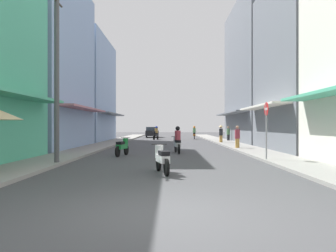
{
  "coord_description": "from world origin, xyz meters",
  "views": [
    {
      "loc": [
        0.13,
        -5.98,
        1.6
      ],
      "look_at": [
        -0.07,
        20.13,
        1.59
      ],
      "focal_mm": 34.8,
      "sensor_mm": 36.0,
      "label": 1
    }
  ],
  "objects_px": {
    "motorbike_black": "(156,134)",
    "pedestrian_crossing": "(228,134)",
    "motorbike_white": "(162,158)",
    "parked_car": "(152,132)",
    "motorbike_silver": "(177,141)",
    "street_sign_no_entry": "(266,123)",
    "pedestrian_foreground": "(237,138)",
    "pedestrian_midway": "(221,133)",
    "motorbike_orange": "(194,133)",
    "motorbike_green": "(122,146)",
    "utility_pole": "(57,74)"
  },
  "relations": [
    {
      "from": "motorbike_black",
      "to": "pedestrian_crossing",
      "type": "distance_m",
      "value": 8.72
    },
    {
      "from": "motorbike_white",
      "to": "parked_car",
      "type": "height_order",
      "value": "parked_car"
    },
    {
      "from": "motorbike_silver",
      "to": "street_sign_no_entry",
      "type": "bearing_deg",
      "value": -49.71
    },
    {
      "from": "motorbike_black",
      "to": "motorbike_white",
      "type": "xyz_separation_m",
      "value": [
        1.39,
        -26.48,
        -0.2
      ]
    },
    {
      "from": "pedestrian_foreground",
      "to": "pedestrian_crossing",
      "type": "bearing_deg",
      "value": 82.96
    },
    {
      "from": "motorbike_black",
      "to": "pedestrian_midway",
      "type": "height_order",
      "value": "pedestrian_midway"
    },
    {
      "from": "pedestrian_crossing",
      "to": "motorbike_silver",
      "type": "bearing_deg",
      "value": -111.33
    },
    {
      "from": "motorbike_silver",
      "to": "street_sign_no_entry",
      "type": "height_order",
      "value": "street_sign_no_entry"
    },
    {
      "from": "motorbike_orange",
      "to": "parked_car",
      "type": "height_order",
      "value": "motorbike_orange"
    },
    {
      "from": "motorbike_orange",
      "to": "motorbike_green",
      "type": "xyz_separation_m",
      "value": [
        -5.43,
        -21.92,
        -0.2
      ]
    },
    {
      "from": "parked_car",
      "to": "pedestrian_midway",
      "type": "xyz_separation_m",
      "value": [
        7.13,
        -15.44,
        0.2
      ]
    },
    {
      "from": "motorbike_green",
      "to": "motorbike_white",
      "type": "relative_size",
      "value": 1.0
    },
    {
      "from": "motorbike_green",
      "to": "pedestrian_foreground",
      "type": "distance_m",
      "value": 8.46
    },
    {
      "from": "motorbike_orange",
      "to": "pedestrian_crossing",
      "type": "distance_m",
      "value": 6.79
    },
    {
      "from": "motorbike_black",
      "to": "street_sign_no_entry",
      "type": "bearing_deg",
      "value": -75.51
    },
    {
      "from": "motorbike_silver",
      "to": "motorbike_white",
      "type": "bearing_deg",
      "value": -94.84
    },
    {
      "from": "motorbike_orange",
      "to": "motorbike_black",
      "type": "relative_size",
      "value": 1.03
    },
    {
      "from": "motorbike_silver",
      "to": "motorbike_black",
      "type": "height_order",
      "value": "same"
    },
    {
      "from": "pedestrian_foreground",
      "to": "pedestrian_crossing",
      "type": "height_order",
      "value": "pedestrian_foreground"
    },
    {
      "from": "pedestrian_crossing",
      "to": "pedestrian_midway",
      "type": "height_order",
      "value": "pedestrian_midway"
    },
    {
      "from": "motorbike_black",
      "to": "pedestrian_crossing",
      "type": "height_order",
      "value": "motorbike_black"
    },
    {
      "from": "utility_pole",
      "to": "motorbike_orange",
      "type": "bearing_deg",
      "value": 73.94
    },
    {
      "from": "motorbike_silver",
      "to": "parked_car",
      "type": "bearing_deg",
      "value": 96.51
    },
    {
      "from": "motorbike_white",
      "to": "motorbike_orange",
      "type": "bearing_deg",
      "value": 83.6
    },
    {
      "from": "utility_pole",
      "to": "motorbike_silver",
      "type": "bearing_deg",
      "value": 49.54
    },
    {
      "from": "parked_car",
      "to": "pedestrian_foreground",
      "type": "distance_m",
      "value": 24.03
    },
    {
      "from": "motorbike_black",
      "to": "utility_pole",
      "type": "xyz_separation_m",
      "value": [
        -2.94,
        -24.28,
        3.0
      ]
    },
    {
      "from": "pedestrian_crossing",
      "to": "pedestrian_midway",
      "type": "xyz_separation_m",
      "value": [
        -1.31,
        -3.64,
        0.17
      ]
    },
    {
      "from": "pedestrian_foreground",
      "to": "street_sign_no_entry",
      "type": "height_order",
      "value": "street_sign_no_entry"
    },
    {
      "from": "motorbike_green",
      "to": "motorbike_white",
      "type": "xyz_separation_m",
      "value": [
        2.26,
        -6.31,
        0.0
      ]
    },
    {
      "from": "pedestrian_crossing",
      "to": "utility_pole",
      "type": "height_order",
      "value": "utility_pole"
    },
    {
      "from": "parked_car",
      "to": "pedestrian_midway",
      "type": "relative_size",
      "value": 2.51
    },
    {
      "from": "motorbike_orange",
      "to": "pedestrian_foreground",
      "type": "height_order",
      "value": "pedestrian_foreground"
    },
    {
      "from": "motorbike_silver",
      "to": "pedestrian_foreground",
      "type": "bearing_deg",
      "value": 35.08
    },
    {
      "from": "motorbike_green",
      "to": "pedestrian_crossing",
      "type": "relative_size",
      "value": 1.14
    },
    {
      "from": "pedestrian_midway",
      "to": "motorbike_silver",
      "type": "bearing_deg",
      "value": -111.84
    },
    {
      "from": "pedestrian_midway",
      "to": "street_sign_no_entry",
      "type": "height_order",
      "value": "street_sign_no_entry"
    },
    {
      "from": "pedestrian_foreground",
      "to": "street_sign_no_entry",
      "type": "xyz_separation_m",
      "value": [
        -0.25,
        -7.44,
        0.91
      ]
    },
    {
      "from": "motorbike_orange",
      "to": "street_sign_no_entry",
      "type": "distance_m",
      "value": 24.77
    },
    {
      "from": "motorbike_silver",
      "to": "motorbike_white",
      "type": "xyz_separation_m",
      "value": [
        -0.68,
        -8.08,
        -0.2
      ]
    },
    {
      "from": "motorbike_black",
      "to": "motorbike_white",
      "type": "bearing_deg",
      "value": -87.0
    },
    {
      "from": "motorbike_black",
      "to": "pedestrian_foreground",
      "type": "relative_size",
      "value": 1.09
    },
    {
      "from": "motorbike_black",
      "to": "street_sign_no_entry",
      "type": "height_order",
      "value": "street_sign_no_entry"
    },
    {
      "from": "motorbike_silver",
      "to": "street_sign_no_entry",
      "type": "distance_m",
      "value": 6.06
    },
    {
      "from": "street_sign_no_entry",
      "to": "pedestrian_crossing",
      "type": "bearing_deg",
      "value": 85.01
    },
    {
      "from": "motorbike_green",
      "to": "motorbike_silver",
      "type": "bearing_deg",
      "value": 30.93
    },
    {
      "from": "motorbike_orange",
      "to": "parked_car",
      "type": "distance_m",
      "value": 7.88
    },
    {
      "from": "motorbike_black",
      "to": "parked_car",
      "type": "relative_size",
      "value": 0.42
    },
    {
      "from": "pedestrian_crossing",
      "to": "street_sign_no_entry",
      "type": "relative_size",
      "value": 0.59
    },
    {
      "from": "motorbike_black",
      "to": "motorbike_silver",
      "type": "bearing_deg",
      "value": -83.58
    }
  ]
}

